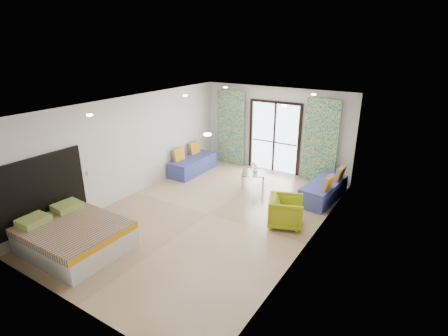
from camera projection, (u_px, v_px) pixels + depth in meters
The scene contains 24 objects.
floor at pixel (209, 214), 8.61m from camera, with size 5.00×7.50×0.01m, color #9C7E5D, non-canonical shape.
ceiling at pixel (207, 105), 7.68m from camera, with size 5.00×7.50×0.01m, color silver, non-canonical shape.
wall_back at pixel (275, 130), 11.12m from camera, with size 5.00×0.01×2.70m, color silver, non-canonical shape.
wall_front at pixel (64, 233), 5.17m from camera, with size 5.00×0.01×2.70m, color silver, non-canonical shape.
wall_left at pixel (132, 146), 9.40m from camera, with size 0.01×7.50×2.70m, color silver, non-canonical shape.
wall_right at pixel (312, 185), 6.89m from camera, with size 0.01×7.50×2.70m, color silver, non-canonical shape.
balcony_door at pixel (275, 133), 11.13m from camera, with size 1.76×0.08×2.28m.
balcony_rail at pixel (274, 142), 11.25m from camera, with size 1.52×0.03×0.04m, color #595451.
curtain_left at pixel (231, 128), 11.79m from camera, with size 1.00×0.10×2.50m, color white.
curtain_right at pixel (321, 141), 10.24m from camera, with size 1.00×0.10×2.50m, color white.
downlight_a at pixel (90, 115), 6.81m from camera, with size 0.12×0.12×0.02m, color #FFE0B2.
downlight_b at pixel (207, 134), 5.40m from camera, with size 0.12×0.12×0.02m, color #FFE0B2.
downlight_c at pixel (185, 96), 9.19m from camera, with size 0.12×0.12×0.02m, color #FFE0B2.
downlight_d at pixel (284, 106), 7.78m from camera, with size 0.12×0.12×0.02m, color #FFE0B2.
downlight_e at pixel (226, 87), 10.78m from camera, with size 0.12×0.12×0.02m, color #FFE0B2.
downlight_f at pixel (314, 94), 9.37m from camera, with size 0.12×0.12×0.02m, color #FFE0B2.
headboard at pixel (39, 191), 7.34m from camera, with size 0.06×2.10×1.50m, color black.
switch_plate at pixel (89, 173), 8.34m from camera, with size 0.02×0.10×0.10m, color silver.
bed at pixel (74, 236), 7.11m from camera, with size 2.00×1.63×0.69m.
daybed_left at pixel (193, 164), 11.28m from camera, with size 0.71×1.79×0.88m.
daybed_right at pixel (324, 190), 9.33m from camera, with size 0.85×1.83×0.87m.
coffee_table at pixel (253, 174), 10.11m from camera, with size 0.88×0.88×0.77m.
vase at pixel (255, 170), 10.02m from camera, with size 0.17×0.18×0.17m, color white.
armchair at pixel (286, 210), 7.99m from camera, with size 0.75×0.70×0.77m, color #9CA415.
Camera 1 is at (4.42, -6.30, 4.05)m, focal length 28.00 mm.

